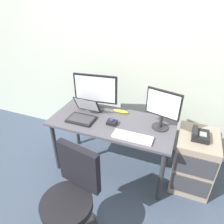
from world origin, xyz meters
TOP-DOWN VIEW (x-y plane):
  - ground_plane at (0.00, 0.00)m, footprint 8.00×8.00m
  - back_wall at (0.00, 0.68)m, footprint 6.00×0.10m
  - desk at (0.00, 0.00)m, footprint 1.42×0.65m
  - file_cabinet at (0.95, 0.11)m, footprint 0.42×0.53m
  - desk_phone at (0.94, 0.10)m, footprint 0.17×0.20m
  - office_chair at (-0.02, -0.90)m, footprint 0.52×0.52m
  - monitor_main at (-0.28, 0.17)m, footprint 0.53×0.18m
  - monitor_side at (0.53, 0.07)m, footprint 0.36×0.18m
  - keyboard at (0.31, -0.22)m, footprint 0.41×0.14m
  - laptop at (-0.34, -0.05)m, footprint 0.31×0.32m
  - trackball_mouse at (0.02, -0.05)m, footprint 0.11×0.09m
  - coffee_mug at (-0.49, 0.16)m, footprint 0.09×0.08m
  - banana at (0.03, 0.21)m, footprint 0.19×0.05m

SIDE VIEW (x-z plane):
  - ground_plane at x=0.00m, z-range 0.00..0.00m
  - file_cabinet at x=0.95m, z-range 0.00..0.68m
  - office_chair at x=-0.02m, z-range -0.04..0.90m
  - desk at x=0.00m, z-range 0.27..0.99m
  - desk_phone at x=0.94m, z-range 0.67..0.76m
  - keyboard at x=0.31m, z-range 0.72..0.75m
  - banana at x=0.03m, z-range 0.72..0.76m
  - trackball_mouse at x=0.02m, z-range 0.71..0.78m
  - coffee_mug at x=-0.49m, z-range 0.72..0.81m
  - laptop at x=-0.34m, z-range 0.66..0.88m
  - monitor_side at x=0.53m, z-range 0.75..1.19m
  - monitor_main at x=-0.28m, z-range 0.75..1.21m
  - back_wall at x=0.00m, z-range 0.00..2.80m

